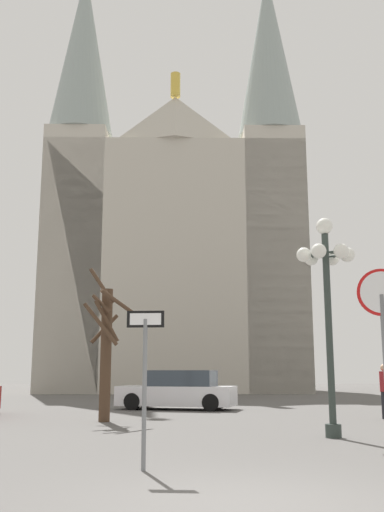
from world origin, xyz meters
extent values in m
plane|color=#514F4C|center=(0.00, 0.00, 0.00)|extent=(120.00, 120.00, 0.00)
cube|color=#BCB5A5|center=(-1.91, 37.33, 8.62)|extent=(18.24, 12.47, 17.25)
pyramid|color=#BCB5A5|center=(-1.85, 32.21, 19.00)|extent=(6.36, 2.08, 3.50)
cylinder|color=gold|center=(-1.85, 32.21, 21.65)|extent=(0.70, 0.70, 1.80)
cube|color=#BCB5A5|center=(-8.80, 33.23, 9.11)|extent=(4.28, 4.28, 18.22)
cone|color=gray|center=(-8.80, 33.23, 25.00)|extent=(4.65, 4.65, 13.57)
cube|color=#BCB5A5|center=(5.07, 33.41, 9.11)|extent=(4.28, 4.28, 18.22)
cone|color=gray|center=(5.07, 33.41, 25.00)|extent=(4.65, 4.65, 13.57)
cylinder|color=red|center=(2.38, 2.35, 2.72)|extent=(0.75, 0.20, 0.76)
cylinder|color=white|center=(2.38, 2.32, 2.72)|extent=(0.65, 0.15, 0.67)
cylinder|color=slate|center=(-1.39, 2.30, 1.14)|extent=(0.07, 0.07, 2.28)
cube|color=black|center=(-1.39, 2.30, 2.28)|extent=(0.59, 0.07, 0.26)
cube|color=white|center=(-1.39, 2.29, 2.28)|extent=(0.50, 0.04, 0.18)
cylinder|color=#2D3833|center=(2.53, 6.74, 2.35)|extent=(0.16, 0.16, 4.70)
cylinder|color=#2D3833|center=(2.53, 6.74, 0.15)|extent=(0.36, 0.36, 0.30)
sphere|color=white|center=(2.53, 6.74, 4.90)|extent=(0.39, 0.39, 0.39)
sphere|color=white|center=(3.05, 6.74, 4.19)|extent=(0.35, 0.35, 0.35)
cylinder|color=#2D3833|center=(2.79, 6.74, 4.19)|extent=(0.05, 0.52, 0.05)
sphere|color=white|center=(2.79, 7.19, 4.19)|extent=(0.35, 0.35, 0.35)
cylinder|color=#2D3833|center=(2.66, 6.96, 4.19)|extent=(0.48, 0.30, 0.05)
sphere|color=white|center=(2.27, 7.19, 4.19)|extent=(0.35, 0.35, 0.35)
cylinder|color=#2D3833|center=(2.40, 6.96, 4.19)|extent=(0.48, 0.30, 0.05)
sphere|color=white|center=(2.01, 6.74, 4.19)|extent=(0.35, 0.35, 0.35)
cylinder|color=#2D3833|center=(2.27, 6.74, 4.19)|extent=(0.05, 0.52, 0.05)
sphere|color=white|center=(2.27, 6.29, 4.19)|extent=(0.35, 0.35, 0.35)
cylinder|color=#2D3833|center=(2.40, 6.51, 4.19)|extent=(0.48, 0.30, 0.05)
sphere|color=white|center=(2.79, 6.29, 4.19)|extent=(0.35, 0.35, 0.35)
cylinder|color=#2D3833|center=(2.66, 6.51, 4.19)|extent=(0.48, 0.30, 0.05)
cylinder|color=#473323|center=(-3.25, 10.92, 1.97)|extent=(0.33, 0.33, 3.94)
cylinder|color=#473323|center=(-3.38, 10.56, 4.00)|extent=(0.86, 0.41, 1.12)
cylinder|color=#473323|center=(-3.37, 11.29, 2.75)|extent=(0.85, 0.38, 0.93)
cylinder|color=#473323|center=(-3.21, 10.59, 2.94)|extent=(0.79, 0.21, 1.26)
cylinder|color=#473323|center=(-3.38, 10.65, 3.46)|extent=(0.68, 0.40, 0.62)
cylinder|color=#473323|center=(-3.36, 10.42, 2.83)|extent=(1.12, 0.36, 1.29)
cylinder|color=#473323|center=(-2.85, 10.46, 3.47)|extent=(1.04, 0.93, 0.74)
cube|color=silver|center=(-1.26, 16.52, 0.52)|extent=(4.80, 2.80, 0.74)
cube|color=#333D47|center=(-1.04, 16.46, 1.19)|extent=(2.83, 2.15, 0.60)
cylinder|color=black|center=(-2.94, 16.11, 0.32)|extent=(0.67, 0.37, 0.64)
cylinder|color=black|center=(-2.56, 17.65, 0.32)|extent=(0.67, 0.37, 0.64)
cylinder|color=black|center=(0.04, 15.38, 0.32)|extent=(0.67, 0.37, 0.64)
cylinder|color=black|center=(0.42, 16.92, 0.32)|extent=(0.67, 0.37, 0.64)
cylinder|color=black|center=(5.32, 11.89, 0.42)|extent=(0.12, 0.12, 0.83)
cylinder|color=maroon|center=(5.40, 11.88, 1.15)|extent=(0.32, 0.32, 0.63)
sphere|color=tan|center=(5.40, 11.88, 1.57)|extent=(0.23, 0.23, 0.23)
camera|label=1|loc=(-0.66, -7.01, 1.49)|focal=41.32mm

